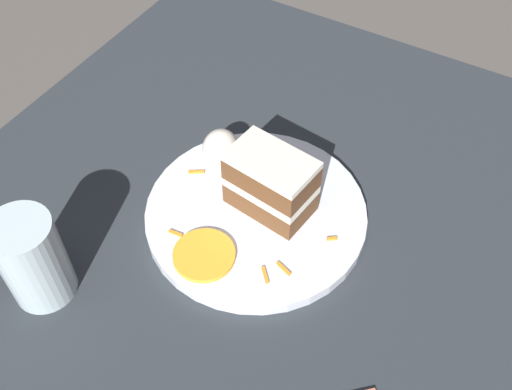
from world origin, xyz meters
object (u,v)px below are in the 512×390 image
Objects in this scene: cake_slice at (271,183)px; orange_garnish at (204,255)px; drinking_glass at (35,263)px; plate at (256,214)px; cream_dollop at (220,148)px.

orange_garnish is (0.11, -0.03, -0.04)m from cake_slice.
orange_garnish is 0.19m from drinking_glass.
plate is at bearing 169.33° from orange_garnish.
cake_slice is 1.48× the size of orange_garnish.
cake_slice is at bearing 165.34° from orange_garnish.
cream_dollop is 0.71× the size of orange_garnish.
cream_dollop is at bearing -155.05° from orange_garnish.
drinking_glass reaches higher than orange_garnish.
orange_garnish is (0.14, 0.07, -0.02)m from cream_dollop.
cream_dollop is (-0.05, -0.08, 0.03)m from plate.
cake_slice is 0.94× the size of drinking_glass.
cake_slice is at bearing 71.40° from cream_dollop.
cream_dollop reaches higher than orange_garnish.
orange_garnish reaches higher than plate.
drinking_glass reaches higher than cream_dollop.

